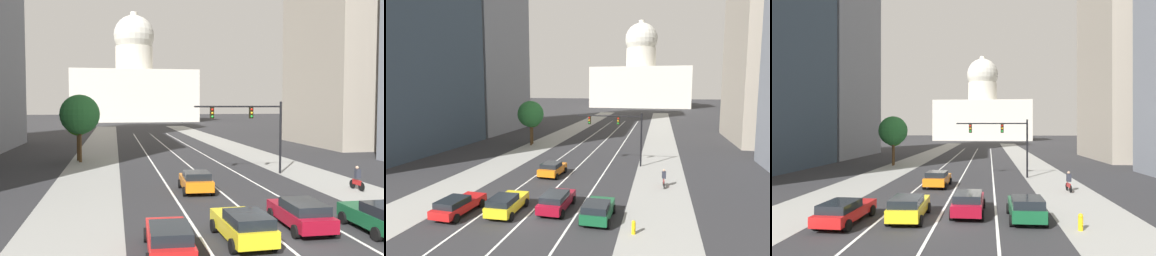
% 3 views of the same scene
% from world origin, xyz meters
% --- Properties ---
extents(ground_plane, '(400.00, 400.00, 0.00)m').
position_xyz_m(ground_plane, '(0.00, 40.00, 0.00)').
color(ground_plane, '#2B2B2D').
extents(sidewalk_left, '(5.08, 130.00, 0.01)m').
position_xyz_m(sidewalk_left, '(-9.37, 35.00, 0.01)').
color(sidewalk_left, gray).
rests_on(sidewalk_left, ground).
extents(sidewalk_right, '(5.08, 130.00, 0.01)m').
position_xyz_m(sidewalk_right, '(9.37, 35.00, 0.01)').
color(sidewalk_right, gray).
rests_on(sidewalk_right, ground).
extents(lane_stripe_left, '(0.16, 90.00, 0.01)m').
position_xyz_m(lane_stripe_left, '(-3.41, 25.00, 0.01)').
color(lane_stripe_left, white).
rests_on(lane_stripe_left, ground).
extents(lane_stripe_center, '(0.16, 90.00, 0.01)m').
position_xyz_m(lane_stripe_center, '(0.00, 25.00, 0.01)').
color(lane_stripe_center, white).
rests_on(lane_stripe_center, ground).
extents(lane_stripe_right, '(0.16, 90.00, 0.01)m').
position_xyz_m(lane_stripe_right, '(3.41, 25.00, 0.01)').
color(lane_stripe_right, white).
rests_on(lane_stripe_right, ground).
extents(office_tower_far_left, '(20.04, 21.42, 54.03)m').
position_xyz_m(office_tower_far_left, '(-30.75, 43.31, 27.05)').
color(office_tower_far_left, gray).
rests_on(office_tower_far_left, ground).
extents(capitol_building, '(43.41, 23.23, 39.01)m').
position_xyz_m(capitol_building, '(0.00, 137.32, 12.81)').
color(capitol_building, beige).
rests_on(capitol_building, ground).
extents(car_orange, '(2.25, 4.20, 1.47)m').
position_xyz_m(car_orange, '(-1.71, 11.05, 0.78)').
color(car_orange, orange).
rests_on(car_orange, ground).
extents(car_green, '(2.08, 4.12, 1.49)m').
position_xyz_m(car_green, '(5.12, 0.31, 0.78)').
color(car_green, '#14512D').
rests_on(car_green, ground).
extents(car_crimson, '(2.05, 4.62, 1.43)m').
position_xyz_m(car_crimson, '(1.71, 1.55, 0.77)').
color(car_crimson, maroon).
rests_on(car_crimson, ground).
extents(car_yellow, '(2.13, 4.45, 1.46)m').
position_xyz_m(car_yellow, '(-1.70, 0.04, 0.78)').
color(car_yellow, yellow).
rests_on(car_yellow, ground).
extents(car_red, '(2.12, 4.82, 1.35)m').
position_xyz_m(car_red, '(-5.13, -0.96, 0.72)').
color(car_red, red).
rests_on(car_red, ground).
extents(traffic_signal_mast, '(7.84, 0.39, 6.34)m').
position_xyz_m(traffic_signal_mast, '(4.62, 17.53, 4.60)').
color(traffic_signal_mast, black).
rests_on(traffic_signal_mast, ground).
extents(fire_hydrant, '(0.26, 0.35, 0.91)m').
position_xyz_m(fire_hydrant, '(7.76, -1.35, 0.46)').
color(fire_hydrant, yellow).
rests_on(fire_hydrant, ground).
extents(cyclist, '(0.38, 1.70, 1.72)m').
position_xyz_m(cyclist, '(9.71, 9.62, 0.85)').
color(cyclist, black).
rests_on(cyclist, ground).
extents(street_tree_near_left, '(4.15, 4.15, 7.12)m').
position_xyz_m(street_tree_near_left, '(-10.81, 28.08, 5.03)').
color(street_tree_near_left, '#51381E').
rests_on(street_tree_near_left, ground).
extents(street_tree_mid_left, '(2.81, 2.81, 5.54)m').
position_xyz_m(street_tree_mid_left, '(-11.12, 29.45, 4.10)').
color(street_tree_mid_left, '#51381E').
rests_on(street_tree_mid_left, ground).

